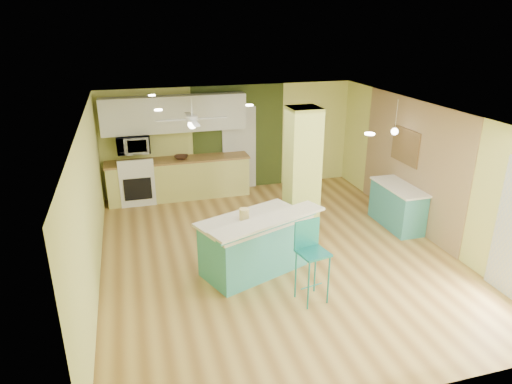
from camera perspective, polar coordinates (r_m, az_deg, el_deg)
The scene contains 22 objects.
floor at distance 8.25m, azimuth 2.46°, elevation -7.68°, with size 6.00×7.00×0.01m, color olive.
ceiling at distance 7.38m, azimuth 2.76°, elevation 9.68°, with size 6.00×7.00×0.01m, color white.
wall_back at distance 10.95m, azimuth -3.22°, elevation 6.70°, with size 6.00×0.01×2.50m, color #E4E77C.
wall_front at distance 4.89m, azimuth 16.02°, elevation -13.49°, with size 6.00×0.01×2.50m, color #E4E77C.
wall_left at distance 7.40m, azimuth -20.08°, elevation -1.76°, with size 0.01×7.00×2.50m, color #E4E77C.
wall_right at distance 9.09m, azimuth 20.90°, elevation 2.30°, with size 0.01×7.00×2.50m, color #E4E77C.
wood_panel at distance 9.54m, azimuth 18.74°, elevation 3.42°, with size 0.02×3.40×2.50m, color #957555.
olive_accent at distance 10.98m, azimuth -2.17°, elevation 6.75°, with size 2.20×0.02×2.50m, color #39471C.
interior_door at distance 11.02m, azimuth -2.12°, elevation 5.46°, with size 0.82×0.05×2.00m, color silver.
column at distance 8.38m, azimuth 5.75°, elevation 2.09°, with size 0.55×0.55×2.50m, color #BFC85D.
kitchen_run at distance 10.69m, azimuth -9.57°, elevation 1.70°, with size 3.25×0.63×0.94m.
stove at distance 10.63m, azimuth -14.64°, elevation 1.13°, with size 0.76×0.66×1.08m.
upper_cabinets at distance 10.42m, azimuth -10.15°, elevation 9.61°, with size 3.20×0.34×0.80m, color silver.
microwave at distance 10.39m, azimuth -15.09°, elevation 5.77°, with size 0.70×0.48×0.39m, color white.
ceiling_fan at distance 9.13m, azimuth -8.00°, elevation 8.97°, with size 1.41×1.41×0.61m.
pendant_lamp at distance 9.32m, azimuth 16.95°, elevation 7.28°, with size 0.14×0.14×0.69m.
wall_decor at distance 9.61m, azimuth 18.18°, elevation 5.47°, with size 0.03×0.90×0.70m, color brown.
peninsula at distance 7.49m, azimuth -0.16°, elevation -6.48°, with size 2.13×1.67×1.07m.
bar_stool at distance 6.69m, azimuth 6.79°, elevation -7.01°, with size 0.48×0.48×1.24m.
side_counter at distance 9.54m, azimuth 17.23°, elevation -1.67°, with size 0.56×1.32×0.85m.
fruit_bowl at distance 10.51m, azimuth -9.32°, elevation 4.29°, with size 0.32×0.32×0.08m, color #392117.
canister at distance 7.28m, azimuth -1.49°, elevation -2.77°, with size 0.16×0.16×0.18m, color gold.
Camera 1 is at (-2.32, -6.85, 3.95)m, focal length 32.00 mm.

